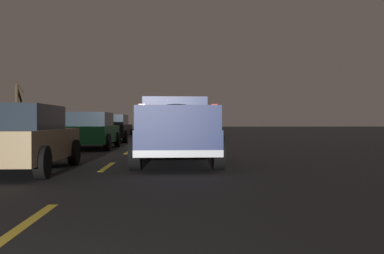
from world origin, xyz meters
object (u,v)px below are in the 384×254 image
(sedan_green, at_px, (91,130))
(sedan_tan, at_px, (20,138))
(bare_tree_far, at_px, (17,108))
(sedan_black, at_px, (112,128))
(pickup_truck, at_px, (175,128))

(sedan_green, height_order, sedan_tan, same)
(sedan_tan, distance_m, bare_tree_far, 27.32)
(sedan_black, relative_size, bare_tree_far, 1.01)
(sedan_green, distance_m, bare_tree_far, 19.24)
(pickup_truck, height_order, bare_tree_far, bare_tree_far)
(pickup_truck, relative_size, sedan_black, 1.23)
(sedan_black, bearing_deg, bare_tree_far, 40.14)
(pickup_truck, distance_m, sedan_black, 13.73)
(bare_tree_far, bearing_deg, sedan_black, -139.86)
(sedan_tan, bearing_deg, sedan_black, -0.47)
(sedan_green, xyz_separation_m, sedan_black, (6.57, -0.04, 0.00))
(sedan_tan, bearing_deg, sedan_green, -0.58)
(pickup_truck, xyz_separation_m, sedan_green, (6.71, 3.51, -0.20))
(sedan_green, height_order, bare_tree_far, bare_tree_far)
(pickup_truck, bearing_deg, sedan_green, 27.58)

